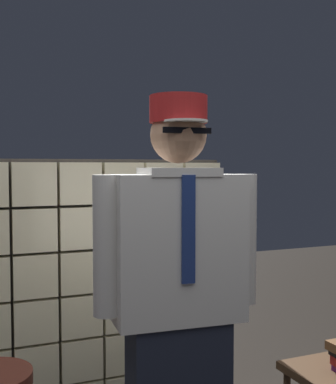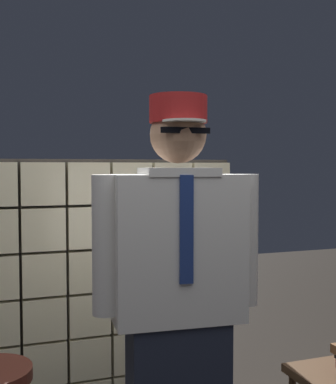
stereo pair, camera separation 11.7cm
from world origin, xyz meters
name	(u,v)px [view 2 (the right image)]	position (x,y,z in m)	size (l,w,h in m)	color
glass_block_wall	(110,290)	(0.00, 1.35, 0.78)	(1.60, 0.10, 1.60)	beige
standing_person	(178,303)	(0.07, 0.37, 0.96)	(0.73, 0.33, 1.83)	#1E2333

